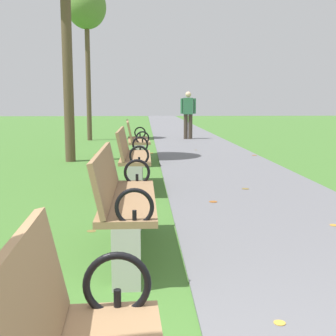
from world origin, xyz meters
TOP-DOWN VIEW (x-y plane):
  - paved_walkway at (1.21, 18.00)m, footprint 2.42×44.00m
  - park_bench_2 at (-0.50, 2.76)m, footprint 0.48×1.60m
  - park_bench_3 at (-0.50, 5.71)m, footprint 0.47×1.60m
  - park_bench_4 at (-0.50, 8.62)m, footprint 0.54×1.62m
  - tree_3 at (-2.18, 14.28)m, footprint 1.28×1.28m
  - pedestrian_walking at (1.18, 14.42)m, footprint 0.53×0.25m
  - scattered_leaves at (0.28, 4.28)m, footprint 4.63×12.46m

SIDE VIEW (x-z plane):
  - paved_walkway at x=1.21m, z-range 0.00..0.02m
  - scattered_leaves at x=0.28m, z-range 0.00..0.03m
  - park_bench_2 at x=-0.50m, z-range 0.04..0.93m
  - park_bench_3 at x=-0.50m, z-range 0.04..0.93m
  - park_bench_4 at x=-0.50m, z-range 0.04..0.93m
  - pedestrian_walking at x=1.18m, z-range 0.12..1.74m
  - tree_3 at x=-2.18m, z-range 1.73..6.79m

